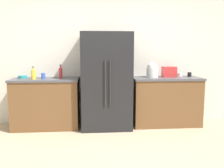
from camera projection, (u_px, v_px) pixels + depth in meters
ground_plane at (116, 161)px, 3.09m from camera, size 10.01×10.01×0.00m
kitchen_back_panel at (107, 52)px, 4.75m from camera, size 5.00×0.10×2.81m
counter_left at (46, 103)px, 4.43m from camera, size 1.22×0.62×0.93m
counter_right at (166, 101)px, 4.62m from camera, size 1.31×0.62×0.93m
refrigerator at (106, 81)px, 4.40m from camera, size 0.91×0.72×1.76m
toaster at (169, 72)px, 4.59m from camera, size 0.26×0.16×0.20m
rice_cooker at (152, 70)px, 4.53m from camera, size 0.22×0.22×0.29m
bottle_a at (61, 73)px, 4.38m from camera, size 0.06×0.06×0.25m
bottle_b at (33, 74)px, 4.21m from camera, size 0.08×0.08×0.23m
cup_a at (43, 76)px, 4.30m from camera, size 0.07×0.07×0.11m
cup_b at (189, 74)px, 4.67m from camera, size 0.08×0.08×0.09m
cup_c at (180, 75)px, 4.73m from camera, size 0.10×0.10×0.07m
bowl_a at (23, 77)px, 4.38m from camera, size 0.16×0.16×0.05m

